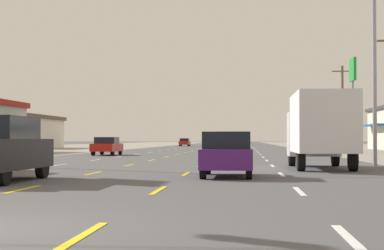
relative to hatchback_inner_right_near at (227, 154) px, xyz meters
The scene contains 12 objects.
ground_plane 53.18m from the hatchback_inner_right_near, 93.57° to the left, with size 572.00×572.00×0.00m, color #4C4C4F.
lot_apron_left 60.04m from the hatchback_inner_right_near, 117.87° to the left, with size 28.00×440.00×0.01m, color gray.
lane_markings 91.63m from the hatchback_inner_right_near, 92.07° to the left, with size 10.64×227.60×0.01m.
hatchback_inner_right_near is the anchor object (origin of this frame).
box_truck_far_right_midfar 7.42m from the hatchback_inner_right_near, 57.89° to the left, with size 2.40×7.20×3.23m.
sedan_far_left_far 30.35m from the hatchback_inner_right_near, 110.15° to the left, with size 1.80×4.50×1.46m.
sedan_far_left_farther 94.07m from the hatchback_inner_right_near, 96.29° to the left, with size 1.80×4.50×1.46m.
hatchback_inner_right_farthest 114.40m from the hatchback_inner_right_near, 89.88° to the left, with size 1.72×3.90×1.54m.
storefront_left_row_2 74.07m from the hatchback_inner_right_near, 116.98° to the left, with size 13.19×17.22×4.68m.
pole_sign_right_row_1 38.94m from the hatchback_inner_right_near, 74.14° to the left, with size 0.24×2.55×8.69m.
streetlight_right_row_0 12.43m from the hatchback_inner_right_near, 55.44° to the left, with size 5.03×0.26×10.76m.
utility_pole_right_row_1 48.84m from the hatchback_inner_right_near, 76.74° to the left, with size 2.20×0.26×9.24m.
Camera 1 is at (3.90, -8.74, 1.29)m, focal length 59.05 mm.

